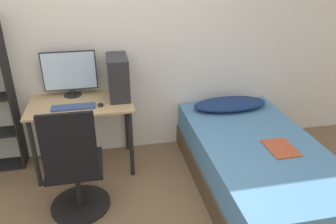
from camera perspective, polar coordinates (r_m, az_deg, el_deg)
The scene contains 10 objects.
wall_back at distance 3.50m, azimuth -11.18°, elevation 11.69°, with size 8.00×0.05×2.50m.
desk at distance 3.40m, azimuth -14.76°, elevation -0.24°, with size 1.02×0.61×0.75m.
office_chair at distance 2.91m, azimuth -15.80°, elevation -10.44°, with size 0.53×0.53×1.03m.
bed at distance 3.27m, azimuth 15.14°, elevation -8.97°, with size 1.10×2.02×0.51m.
pillow at distance 3.71m, azimuth 10.75°, elevation 1.38°, with size 0.83×0.36×0.11m.
magazine at distance 3.08m, azimuth 19.04°, elevation -5.96°, with size 0.24×0.32×0.01m.
monitor at distance 3.47m, azimuth -16.75°, elevation 6.59°, with size 0.54×0.18×0.47m.
keyboard at distance 3.25m, azimuth -16.15°, elevation 0.83°, with size 0.41×0.13×0.02m.
pc_tower at distance 3.35m, azimuth -8.69°, elevation 6.03°, with size 0.20×0.41×0.42m.
mouse at distance 3.23m, azimuth -11.67°, elevation 1.22°, with size 0.06×0.09×0.02m.
Camera 1 is at (-0.02, -1.85, 2.05)m, focal length 35.00 mm.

